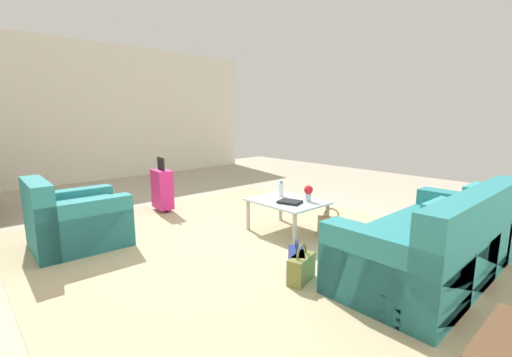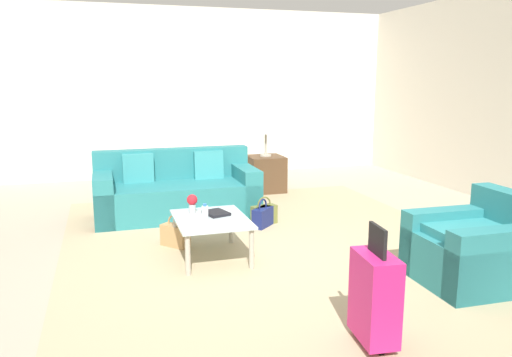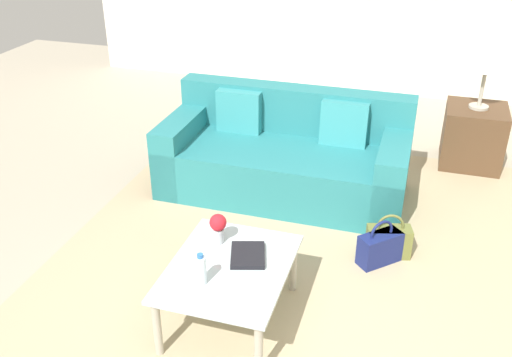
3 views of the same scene
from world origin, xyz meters
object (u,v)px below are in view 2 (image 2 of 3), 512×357
coffee_table (211,223)px  handbag_olive (264,214)px  armchair (479,251)px  flower_vase (192,202)px  handbag_navy (263,217)px  table_lamp (266,129)px  couch (176,193)px  coffee_table_book (216,213)px  side_table (266,174)px  handbag_tan (175,235)px  water_bottle (205,215)px  suitcase_magenta (375,296)px

coffee_table → handbag_olive: (-1.00, 0.89, -0.24)m
armchair → flower_vase: size_ratio=4.79×
armchair → handbag_navy: 2.57m
table_lamp → handbag_navy: size_ratio=1.57×
couch → flower_vase: couch is taller
coffee_table_book → handbag_olive: size_ratio=0.74×
side_table → handbag_tan: 2.95m
couch → water_bottle: size_ratio=10.32×
handbag_olive → side_table: bearing=161.3°
couch → handbag_navy: bearing=46.1°
handbag_navy → couch: bearing=-133.9°
coffee_table_book → couch: bearing=169.3°
suitcase_magenta → handbag_olive: suitcase_magenta is taller
flower_vase → side_table: 3.07m
couch → coffee_table: size_ratio=2.32×
side_table → table_lamp: table_lamp is taller
couch → table_lamp: (-1.01, 1.60, 0.72)m
handbag_tan → handbag_olive: bearing=114.0°
water_bottle → coffee_table_book: (-0.32, 0.18, -0.08)m
armchair → suitcase_magenta: size_ratio=1.15×
coffee_table → table_lamp: (-2.80, 1.50, 0.66)m
handbag_olive → couch: bearing=-128.8°
side_table → table_lamp: 0.74m
handbag_tan → armchair: bearing=54.4°
armchair → coffee_table: bearing=-121.0°
coffee_table_book → side_table: side_table is taller
side_table → handbag_tan: (2.33, -1.80, -0.16)m
couch → side_table: couch is taller
flower_vase → suitcase_magenta: 2.38m
handbag_navy → coffee_table: bearing=-43.1°
coffee_table → handbag_olive: size_ratio=2.54×
flower_vase → handbag_navy: 1.26m
coffee_table → suitcase_magenta: 2.12m
handbag_navy → handbag_olive: size_ratio=1.00×
handbag_navy → table_lamp: bearing=160.8°
coffee_table_book → handbag_navy: 1.12m
handbag_navy → handbag_tan: size_ratio=1.00×
armchair → flower_vase: (-1.52, -2.32, 0.26)m
handbag_tan → water_bottle: bearing=17.0°
water_bottle → suitcase_magenta: 1.98m
water_bottle → handbag_navy: 1.49m
suitcase_magenta → handbag_tan: 2.67m
coffee_table → water_bottle: (0.20, -0.10, 0.15)m
water_bottle → handbag_olive: 1.60m
water_bottle → handbag_navy: water_bottle is taller
side_table → suitcase_magenta: (4.80, -0.80, 0.07)m
handbag_tan → side_table: bearing=142.3°
table_lamp → handbag_navy: 2.21m
coffee_table → coffee_table_book: size_ratio=3.45×
flower_vase → handbag_olive: 1.36m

